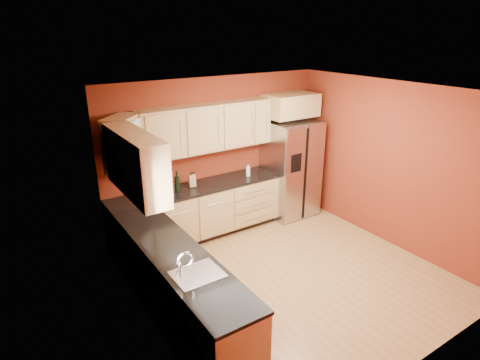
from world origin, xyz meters
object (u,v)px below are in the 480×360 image
object	(u,v)px
wine_bottle_a	(158,186)
soap_dispenser	(248,170)
refrigerator	(290,168)
canister_left	(171,189)
knife_block	(192,181)

from	to	relation	value
wine_bottle_a	soap_dispenser	xyz separation A→B (m)	(1.66, 0.03, -0.07)
refrigerator	canister_left	xyz separation A→B (m)	(-2.38, -0.00, 0.12)
refrigerator	knife_block	bearing A→B (deg)	176.47
refrigerator	soap_dispenser	xyz separation A→B (m)	(-0.92, 0.03, 0.13)
wine_bottle_a	soap_dispenser	world-z (taller)	wine_bottle_a
knife_block	soap_dispenser	bearing A→B (deg)	10.17
wine_bottle_a	knife_block	xyz separation A→B (m)	(0.63, 0.12, -0.07)
knife_block	soap_dispenser	xyz separation A→B (m)	(1.03, -0.09, 0.00)
wine_bottle_a	soap_dispenser	size ratio (longest dim) A/B	1.70
canister_left	soap_dispenser	distance (m)	1.45
canister_left	wine_bottle_a	xyz separation A→B (m)	(-0.21, 0.01, 0.09)
knife_block	canister_left	bearing A→B (deg)	-148.95
wine_bottle_a	knife_block	world-z (taller)	wine_bottle_a
refrigerator	soap_dispenser	size ratio (longest dim) A/B	8.55
wine_bottle_a	knife_block	distance (m)	0.65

